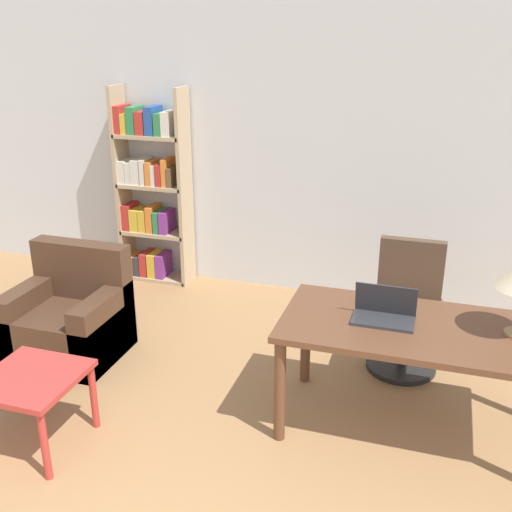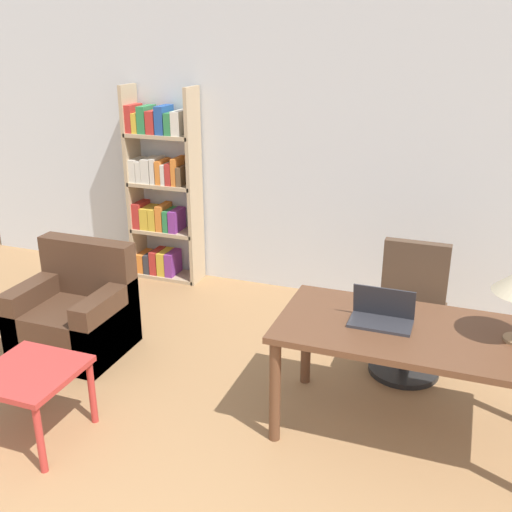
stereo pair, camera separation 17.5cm
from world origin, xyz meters
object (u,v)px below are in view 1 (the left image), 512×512
(laptop, at_px, (384,313))
(armchair, at_px, (70,320))
(office_chair, at_px, (406,311))
(desk, at_px, (414,340))
(side_table_blue, at_px, (32,386))
(bookshelf, at_px, (150,192))

(laptop, relative_size, armchair, 0.44)
(office_chair, bearing_deg, armchair, -166.20)
(desk, distance_m, laptop, 0.24)
(laptop, distance_m, side_table_blue, 2.14)
(desk, bearing_deg, office_chair, 96.50)
(office_chair, bearing_deg, bookshelf, 159.30)
(desk, distance_m, office_chair, 0.82)
(office_chair, distance_m, side_table_blue, 2.60)
(laptop, height_order, armchair, laptop)
(office_chair, bearing_deg, side_table_blue, -141.38)
(laptop, height_order, bookshelf, bookshelf)
(laptop, bearing_deg, bookshelf, 144.57)
(desk, distance_m, armchair, 2.59)
(laptop, xyz_separation_m, office_chair, (0.10, 0.77, -0.33))
(laptop, bearing_deg, desk, -4.92)
(laptop, xyz_separation_m, armchair, (-2.37, 0.17, -0.49))
(laptop, height_order, side_table_blue, laptop)
(desk, height_order, office_chair, office_chair)
(bookshelf, bearing_deg, side_table_blue, -78.93)
(office_chair, xyz_separation_m, armchair, (-2.47, -0.61, -0.16))
(laptop, distance_m, armchair, 2.42)
(desk, xyz_separation_m, side_table_blue, (-2.12, -0.83, -0.23))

